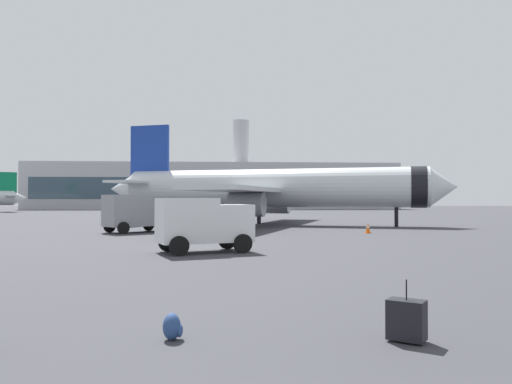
# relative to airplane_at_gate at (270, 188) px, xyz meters

# --- Properties ---
(airplane_at_gate) EXTENTS (34.73, 31.77, 10.50)m
(airplane_at_gate) POSITION_rel_airplane_at_gate_xyz_m (0.00, 0.00, 0.00)
(airplane_at_gate) COLOR silver
(airplane_at_gate) RESTS_ON ground
(service_truck) EXTENTS (5.15, 4.66, 2.90)m
(service_truck) POSITION_rel_airplane_at_gate_xyz_m (-11.42, -10.77, -2.05)
(service_truck) COLOR gray
(service_truck) RESTS_ON ground
(cargo_van) EXTENTS (4.82, 3.53, 2.60)m
(cargo_van) POSITION_rel_airplane_at_gate_xyz_m (-5.69, -26.00, -2.21)
(cargo_van) COLOR white
(cargo_van) RESTS_ON ground
(safety_cone_near) EXTENTS (0.44, 0.44, 0.79)m
(safety_cone_near) POSITION_rel_airplane_at_gate_xyz_m (6.21, -12.89, -3.26)
(safety_cone_near) COLOR #F2590C
(safety_cone_near) RESTS_ON ground
(safety_cone_mid) EXTENTS (0.44, 0.44, 0.81)m
(safety_cone_mid) POSITION_rel_airplane_at_gate_xyz_m (-9.41, -9.85, -3.25)
(safety_cone_mid) COLOR #F2590C
(safety_cone_mid) RESTS_ON ground
(rolling_suitcase) EXTENTS (0.75, 0.70, 1.10)m
(rolling_suitcase) POSITION_rel_airplane_at_gate_xyz_m (-1.56, -41.45, -3.27)
(rolling_suitcase) COLOR black
(rolling_suitcase) RESTS_ON ground
(traveller_backpack) EXTENTS (0.36, 0.40, 0.48)m
(traveller_backpack) POSITION_rel_airplane_at_gate_xyz_m (-5.71, -41.05, -3.42)
(traveller_backpack) COLOR navy
(traveller_backpack) RESTS_ON ground
(terminal_building) EXTENTS (97.84, 16.32, 24.28)m
(terminal_building) POSITION_rel_airplane_at_gate_xyz_m (-6.47, 87.34, 2.62)
(terminal_building) COLOR #B2B2B7
(terminal_building) RESTS_ON ground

